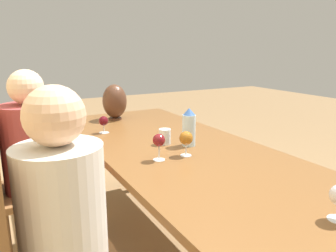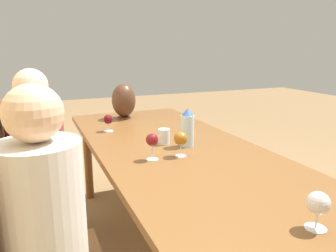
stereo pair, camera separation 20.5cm
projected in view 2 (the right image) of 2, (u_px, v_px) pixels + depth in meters
The scene contains 11 objects.
dining_table at pixel (183, 163), 1.89m from camera, with size 2.54×0.94×0.74m.
water_bottle at pixel (187, 128), 1.95m from camera, with size 0.08×0.08×0.23m.
water_tumbler at pixel (164, 136), 2.01m from camera, with size 0.07×0.07×0.09m.
vase at pixel (124, 101), 2.71m from camera, with size 0.20×0.20×0.29m.
wine_glass_0 at pixel (181, 139), 1.77m from camera, with size 0.08×0.08×0.14m.
wine_glass_1 at pixel (108, 120), 2.31m from camera, with size 0.07×0.07×0.12m.
wine_glass_3 at pixel (152, 141), 1.72m from camera, with size 0.07×0.07×0.14m.
wine_glass_4 at pixel (318, 204), 1.06m from camera, with size 0.08×0.08×0.13m.
chair_far at pixel (26, 175), 2.09m from camera, with size 0.44×0.44×1.00m.
person_near at pixel (48, 224), 1.27m from camera, with size 0.32×0.32×1.20m.
person_far at pixel (40, 156), 2.09m from camera, with size 0.35×0.35×1.20m.
Camera 2 is at (-1.61, 0.77, 1.33)m, focal length 35.00 mm.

